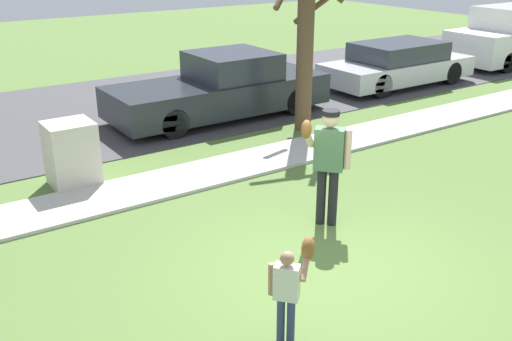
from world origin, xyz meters
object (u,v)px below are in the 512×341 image
object	(u,v)px
person_child	(291,280)
utility_cabinet	(71,154)
person_adult	(328,156)
parked_pickup_dark	(221,89)
parked_sedan_silver	(397,64)
baseball	(297,287)
street_tree_near	(306,27)

from	to	relation	value
person_child	utility_cabinet	size ratio (longest dim) A/B	1.00
person_adult	person_child	xyz separation A→B (m)	(-2.03, -1.83, -0.37)
person_adult	parked_pickup_dark	bearing A→B (deg)	-147.22
parked_pickup_dark	parked_sedan_silver	distance (m)	5.78
baseball	utility_cabinet	size ratio (longest dim) A/B	0.07
street_tree_near	parked_sedan_silver	bearing A→B (deg)	19.65
utility_cabinet	street_tree_near	bearing A→B (deg)	3.12
person_adult	utility_cabinet	size ratio (longest dim) A/B	1.57
person_child	street_tree_near	xyz separation A→B (m)	(4.72, 5.71, 1.50)
baseball	utility_cabinet	bearing A→B (deg)	103.82
person_adult	baseball	xyz separation A→B (m)	(-1.40, -1.14, -1.05)
street_tree_near	parked_pickup_dark	bearing A→B (deg)	118.89
person_child	street_tree_near	distance (m)	7.56
street_tree_near	parked_pickup_dark	world-z (taller)	street_tree_near
person_adult	person_child	size ratio (longest dim) A/B	1.57
person_child	parked_pickup_dark	distance (m)	8.40
person_adult	parked_pickup_dark	distance (m)	5.97
street_tree_near	parked_sedan_silver	size ratio (longest dim) A/B	0.90
baseball	parked_pickup_dark	xyz separation A→B (m)	(3.08, 6.85, 0.64)
baseball	utility_cabinet	distance (m)	4.90
person_adult	street_tree_near	distance (m)	4.86
person_adult	baseball	size ratio (longest dim) A/B	23.58
baseball	parked_pickup_dark	bearing A→B (deg)	65.81
street_tree_near	person_adult	bearing A→B (deg)	-124.66
baseball	parked_sedan_silver	distance (m)	11.13
utility_cabinet	parked_pickup_dark	xyz separation A→B (m)	(4.24, 2.12, 0.12)
person_child	parked_pickup_dark	size ratio (longest dim) A/B	0.21
person_adult	parked_sedan_silver	distance (m)	9.33
person_child	parked_sedan_silver	bearing A→B (deg)	-2.86
utility_cabinet	parked_pickup_dark	distance (m)	4.74
person_adult	street_tree_near	world-z (taller)	street_tree_near
street_tree_near	baseball	bearing A→B (deg)	-129.15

